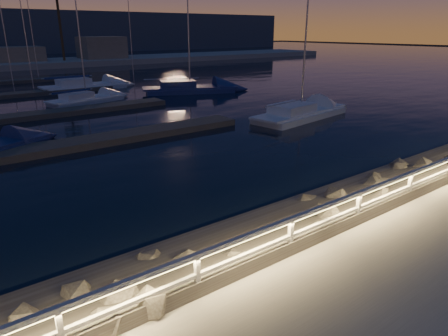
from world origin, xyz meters
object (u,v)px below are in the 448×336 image
(sailboat_l, at_px, (187,88))
(guard_rail, at_px, (261,239))
(sailboat_d, at_px, (299,113))
(sailboat_k, at_px, (83,86))
(sailboat_g, at_px, (85,99))

(sailboat_l, bearing_deg, guard_rail, -95.51)
(sailboat_d, relative_size, sailboat_k, 0.99)
(sailboat_k, distance_m, sailboat_l, 12.00)
(guard_rail, height_order, sailboat_l, sailboat_l)
(sailboat_k, bearing_deg, sailboat_l, -48.37)
(sailboat_g, relative_size, sailboat_l, 0.74)
(guard_rail, distance_m, sailboat_g, 30.77)
(guard_rail, bearing_deg, sailboat_k, 77.90)
(sailboat_d, xyz_separation_m, sailboat_g, (-10.68, 16.41, -0.05))
(sailboat_d, height_order, sailboat_g, sailboat_d)
(sailboat_d, relative_size, sailboat_g, 1.27)
(sailboat_g, xyz_separation_m, sailboat_k, (2.69, 8.57, 0.07))
(sailboat_k, height_order, sailboat_l, sailboat_l)
(sailboat_d, bearing_deg, sailboat_g, 114.07)
(sailboat_d, xyz_separation_m, sailboat_l, (0.29, 16.29, 0.02))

